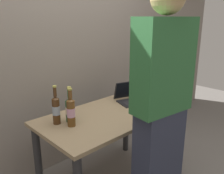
# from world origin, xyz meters

# --- Properties ---
(desk) EXTENTS (1.28, 0.73, 0.74)m
(desk) POSITION_xyz_m (0.00, 0.00, 0.62)
(desk) COLOR #9E8460
(desk) RESTS_ON ground
(laptop) EXTENTS (0.38, 0.36, 0.20)m
(laptop) POSITION_xyz_m (0.42, 0.09, 0.79)
(laptop) COLOR black
(laptop) RESTS_ON desk
(beer_bottle_brown) EXTENTS (0.07, 0.07, 0.32)m
(beer_bottle_brown) POSITION_xyz_m (-0.39, 0.03, 0.87)
(beer_bottle_brown) COLOR brown
(beer_bottle_brown) RESTS_ON desk
(beer_bottle_dark) EXTENTS (0.06, 0.06, 0.33)m
(beer_bottle_dark) POSITION_xyz_m (-0.45, 0.15, 0.87)
(beer_bottle_dark) COLOR #472B14
(beer_bottle_dark) RESTS_ON desk
(beer_bottle_amber) EXTENTS (0.08, 0.08, 0.31)m
(beer_bottle_amber) POSITION_xyz_m (-0.34, 0.11, 0.86)
(beer_bottle_amber) COLOR #1E5123
(beer_bottle_amber) RESTS_ON desk
(person_figure) EXTENTS (0.44, 0.31, 1.86)m
(person_figure) POSITION_xyz_m (-0.11, -0.64, 0.98)
(person_figure) COLOR #2D3347
(person_figure) RESTS_ON ground
(back_wall) EXTENTS (6.00, 0.10, 2.60)m
(back_wall) POSITION_xyz_m (0.00, 0.69, 1.30)
(back_wall) COLOR gray
(back_wall) RESTS_ON ground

